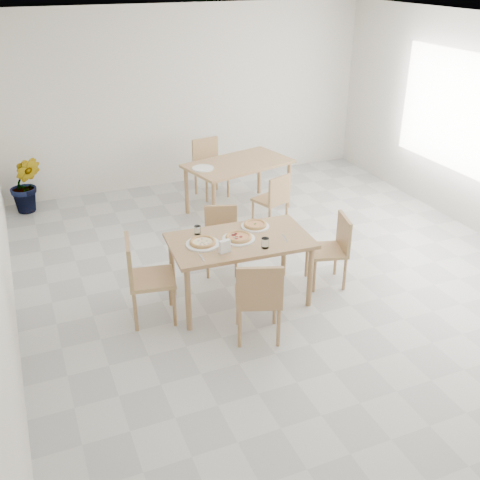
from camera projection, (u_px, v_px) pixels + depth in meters
name	position (u px, v px, depth m)	size (l,w,h in m)	color
main_table	(240.00, 246.00, 5.91)	(1.52, 0.92, 0.75)	#A67655
chair_south	(259.00, 296.00, 5.33)	(0.56, 0.56, 0.88)	tan
chair_north	(221.00, 234.00, 6.65)	(0.49, 0.49, 0.78)	tan
chair_west	(143.00, 274.00, 5.65)	(0.53, 0.53, 0.92)	tan
chair_east	(334.00, 245.00, 6.33)	(0.50, 0.50, 0.83)	tan
plate_margherita	(255.00, 226.00, 6.13)	(0.31, 0.31, 0.02)	white
plate_mushroom	(203.00, 244.00, 5.75)	(0.35, 0.35, 0.02)	white
plate_pepperoni	(239.00, 239.00, 5.86)	(0.34, 0.34, 0.02)	white
pizza_margherita	(255.00, 224.00, 6.12)	(0.29, 0.29, 0.03)	#ECC46F
pizza_mushroom	(203.00, 242.00, 5.74)	(0.31, 0.31, 0.03)	#ECC46F
pizza_pepperoni	(239.00, 237.00, 5.85)	(0.32, 0.32, 0.03)	#ECC46F
tumbler_a	(265.00, 243.00, 5.67)	(0.08, 0.08, 0.11)	white
tumbler_b	(197.00, 230.00, 5.96)	(0.07, 0.07, 0.09)	white
napkin_holder	(225.00, 247.00, 5.56)	(0.13, 0.08, 0.14)	silver
fork_a	(202.00, 258.00, 5.50)	(0.01, 0.16, 0.01)	silver
fork_b	(285.00, 238.00, 5.89)	(0.02, 0.19, 0.01)	silver
second_table	(238.00, 168.00, 8.13)	(1.65, 1.18, 0.75)	tan
chair_back_s	(274.00, 197.00, 7.67)	(0.50, 0.50, 0.78)	tan
chair_back_n	(209.00, 163.00, 8.78)	(0.50, 0.50, 0.89)	tan
plate_empty	(203.00, 168.00, 7.83)	(0.30, 0.30, 0.02)	white
potted_plant	(26.00, 184.00, 8.19)	(0.47, 0.38, 0.85)	#1F6720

